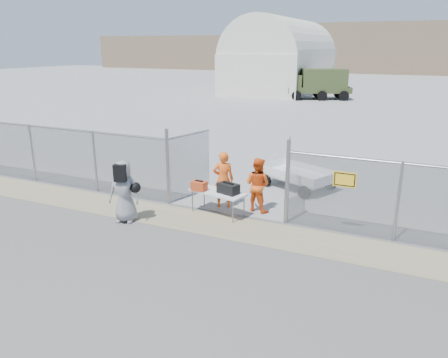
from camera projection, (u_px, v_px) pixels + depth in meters
The scene contains 14 objects.
ground at pixel (194, 237), 11.96m from camera, with size 160.00×160.00×0.00m, color #474747.
tarmac_inside at pixel (374, 92), 48.47m from camera, with size 160.00×80.00×0.01m, color gray.
dirt_strip at pixel (210, 224), 12.82m from camera, with size 44.00×1.60×0.01m, color gray.
distant_hills at pixel (430, 48), 76.45m from camera, with size 140.00×6.00×9.00m, color #7F684F, non-canonical shape.
chain_link_fence at pixel (224, 179), 13.37m from camera, with size 40.00×0.20×2.20m, color gray, non-canonical shape.
quonset_hangar at pixel (283, 55), 49.53m from camera, with size 9.00×18.00×8.00m, color white, non-canonical shape.
folding_table at pixel (218, 203), 13.45m from camera, with size 1.76×0.73×0.75m, color white, non-canonical shape.
orange_bag at pixel (199, 186), 13.42m from camera, with size 0.45×0.30×0.28m, color #D1481D.
black_duffel at pixel (228, 188), 13.13m from camera, with size 0.63×0.37×0.31m, color black.
security_worker_left at pixel (223, 180), 13.92m from camera, with size 0.67×0.44×1.84m, color #FF5E18.
security_worker_right at pixel (257, 185), 13.60m from camera, with size 0.84×0.65×1.73m, color #FF5E18.
visitor at pixel (124, 191), 12.77m from camera, with size 0.91×0.59×1.86m, color gray.
utility_trailer at pixel (298, 177), 15.92m from camera, with size 3.36×1.73×0.82m, color white, non-canonical shape.
military_truck at pixel (319, 84), 41.90m from camera, with size 6.03×2.23×2.88m, color #3E4C24, non-canonical shape.
Camera 1 is at (5.32, -9.62, 5.03)m, focal length 35.00 mm.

